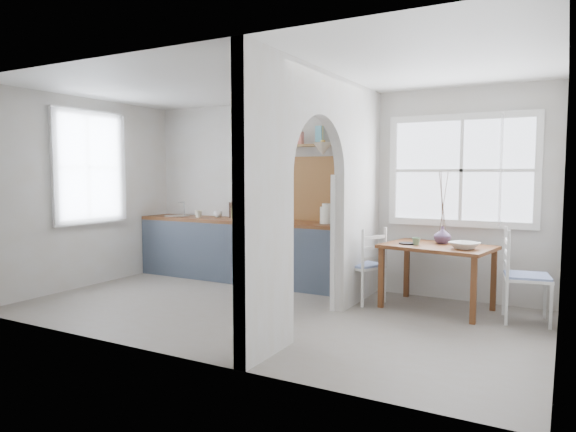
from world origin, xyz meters
The scene contains 26 objects.
floor centered at (0.00, 0.00, 0.00)m, with size 5.80×3.20×0.01m, color gray.
ceiling centered at (0.00, 0.00, 2.60)m, with size 5.80×3.20×0.01m, color #BBB3A3.
walls centered at (0.00, 0.00, 1.30)m, with size 5.81×3.21×2.60m.
partition centered at (0.70, 0.06, 1.45)m, with size 0.12×3.20×2.60m.
kitchen_window centered at (-2.87, 0.00, 1.65)m, with size 0.10×1.16×1.50m, color white, non-canonical shape.
nook_window centered at (1.80, 1.56, 1.60)m, with size 1.76×0.10×1.30m, color white, non-canonical shape.
counter centered at (-1.13, 1.33, 0.46)m, with size 3.50×0.60×0.90m.
sink centered at (-2.43, 1.30, 0.89)m, with size 0.40×0.40×0.02m, color silver.
backsplash centered at (-0.20, 1.58, 1.35)m, with size 1.65×0.03×0.90m, color brown.
shelf centered at (-0.20, 1.49, 2.00)m, with size 1.75×0.20×0.21m.
pendant_lamp centered at (0.15, 1.15, 1.88)m, with size 0.26×0.26×0.16m, color beige.
utensil_rail centered at (0.61, 0.90, 1.45)m, with size 0.02×0.02×0.50m, color silver.
dining_table centered at (1.65, 1.04, 0.37)m, with size 1.19×0.79×0.74m, color #602F16, non-canonical shape.
chair_left centered at (0.78, 0.96, 0.46)m, with size 0.42×0.42×0.92m, color silver, non-canonical shape.
chair_right centered at (2.60, 0.97, 0.49)m, with size 0.45×0.45×0.99m, color silver, non-canonical shape.
kettle centered at (0.14, 1.30, 1.03)m, with size 0.22×0.18×0.27m, color silver, non-canonical shape.
mug_a centered at (-1.97, 1.26, 0.95)m, with size 0.12×0.12×0.11m, color silver.
mug_b centered at (-1.71, 1.40, 0.95)m, with size 0.13×0.13×0.10m, color white.
knife_block centered at (-1.44, 1.46, 1.02)m, with size 0.11×0.15×0.24m, color #331F18.
jar centered at (-1.35, 1.32, 0.98)m, with size 0.10×0.10×0.16m, color olive.
towel_magenta centered at (0.58, 0.98, 0.28)m, with size 0.02×0.03×0.58m, color #C92982.
towel_orange centered at (0.58, 0.93, 0.25)m, with size 0.02×0.03×0.50m, color orange.
bowl centered at (1.97, 0.90, 0.78)m, with size 0.30×0.30×0.07m, color white.
table_cup centered at (1.43, 0.94, 0.79)m, with size 0.09×0.09×0.09m, color #628964.
plate centered at (1.32, 0.98, 0.75)m, with size 0.19×0.19×0.02m, color black.
vase centered at (1.67, 1.21, 0.85)m, with size 0.19×0.19×0.20m, color #4E3959.
Camera 1 is at (2.93, -4.89, 1.56)m, focal length 32.00 mm.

